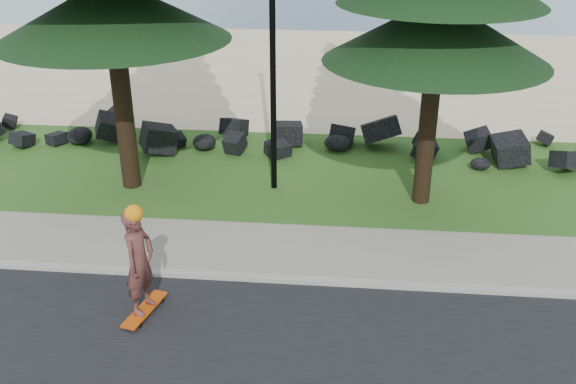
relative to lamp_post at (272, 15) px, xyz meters
name	(u,v)px	position (x,y,z in m)	size (l,w,h in m)	color
ground	(256,255)	(0.00, -3.20, -4.13)	(160.00, 160.00, 0.00)	#285C1C
kerb	(249,278)	(0.00, -4.10, -4.08)	(160.00, 0.20, 0.10)	#A09890
sidewalk	(257,248)	(0.00, -3.00, -4.09)	(160.00, 2.00, 0.08)	gray
beach_sand	(306,68)	(0.00, 11.30, -4.13)	(160.00, 15.00, 0.01)	tan
seawall_boulders	(284,151)	(0.00, 2.40, -4.13)	(60.00, 2.40, 1.10)	black
lamp_post	(272,15)	(0.00, 0.00, 0.00)	(0.25, 0.14, 8.14)	black
skateboarder	(139,262)	(-1.62, -5.33, -3.09)	(0.60, 1.15, 2.08)	#B9430A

